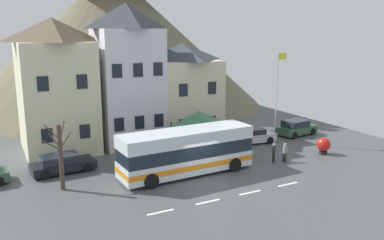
# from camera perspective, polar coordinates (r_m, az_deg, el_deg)

# --- Properties ---
(ground_plane) EXTENTS (40.00, 60.00, 0.07)m
(ground_plane) POSITION_cam_1_polar(r_m,az_deg,el_deg) (27.07, 2.16, -8.82)
(ground_plane) COLOR #4A4F50
(townhouse_00) EXTENTS (5.63, 6.71, 10.81)m
(townhouse_00) POSITION_cam_1_polar(r_m,az_deg,el_deg) (34.91, -18.62, 4.62)
(townhouse_00) COLOR beige
(townhouse_00) RESTS_ON ground_plane
(townhouse_01) EXTENTS (5.19, 5.11, 12.07)m
(townhouse_01) POSITION_cam_1_polar(r_m,az_deg,el_deg) (35.43, -8.99, 6.25)
(townhouse_01) COLOR silver
(townhouse_01) RESTS_ON ground_plane
(townhouse_02) EXTENTS (5.71, 6.09, 8.66)m
(townhouse_02) POSITION_cam_1_polar(r_m,az_deg,el_deg) (38.14, -1.31, 4.27)
(townhouse_02) COLOR beige
(townhouse_02) RESTS_ON ground_plane
(hilltop_castle) EXTENTS (39.25, 39.25, 24.16)m
(hilltop_castle) POSITION_cam_1_polar(r_m,az_deg,el_deg) (56.01, -11.03, 11.78)
(hilltop_castle) COLOR #66614B
(hilltop_castle) RESTS_ON ground_plane
(transit_bus) EXTENTS (9.64, 3.01, 3.16)m
(transit_bus) POSITION_cam_1_polar(r_m,az_deg,el_deg) (28.01, -0.77, -4.55)
(transit_bus) COLOR silver
(transit_bus) RESTS_ON ground_plane
(bus_shelter) EXTENTS (3.60, 3.60, 3.49)m
(bus_shelter) POSITION_cam_1_polar(r_m,az_deg,el_deg) (32.45, 0.91, 0.27)
(bus_shelter) COLOR #473D33
(bus_shelter) RESTS_ON ground_plane
(parked_car_00) EXTENTS (4.47, 2.26, 1.30)m
(parked_car_00) POSITION_cam_1_polar(r_m,az_deg,el_deg) (30.08, -17.83, -5.86)
(parked_car_00) COLOR black
(parked_car_00) RESTS_ON ground_plane
(parked_car_01) EXTENTS (4.17, 2.20, 1.33)m
(parked_car_01) POSITION_cam_1_polar(r_m,az_deg,el_deg) (36.31, 8.44, -2.22)
(parked_car_01) COLOR silver
(parked_car_01) RESTS_ON ground_plane
(parked_car_03) EXTENTS (4.05, 2.36, 1.46)m
(parked_car_03) POSITION_cam_1_polar(r_m,az_deg,el_deg) (39.91, 14.47, -1.06)
(parked_car_03) COLOR #2C5439
(parked_car_03) RESTS_ON ground_plane
(pedestrian_00) EXTENTS (0.30, 0.28, 1.50)m
(pedestrian_00) POSITION_cam_1_polar(r_m,az_deg,el_deg) (31.33, 11.45, -4.44)
(pedestrian_00) COLOR black
(pedestrian_00) RESTS_ON ground_plane
(pedestrian_01) EXTENTS (0.29, 0.35, 1.48)m
(pedestrian_01) POSITION_cam_1_polar(r_m,az_deg,el_deg) (31.62, 12.93, -4.41)
(pedestrian_01) COLOR #2D2D38
(pedestrian_01) RESTS_ON ground_plane
(public_bench) EXTENTS (1.67, 0.48, 0.87)m
(public_bench) POSITION_cam_1_polar(r_m,az_deg,el_deg) (34.25, -1.91, -3.30)
(public_bench) COLOR brown
(public_bench) RESTS_ON ground_plane
(flagpole) EXTENTS (0.95, 0.10, 8.00)m
(flagpole) POSITION_cam_1_polar(r_m,az_deg,el_deg) (35.79, 11.88, 3.86)
(flagpole) COLOR silver
(flagpole) RESTS_ON ground_plane
(harbour_buoy) EXTENTS (1.11, 1.11, 1.36)m
(harbour_buoy) POSITION_cam_1_polar(r_m,az_deg,el_deg) (34.39, 18.04, -3.38)
(harbour_buoy) COLOR black
(harbour_buoy) RESTS_ON ground_plane
(bare_tree_00) EXTENTS (1.77, 0.83, 4.29)m
(bare_tree_00) POSITION_cam_1_polar(r_m,az_deg,el_deg) (26.40, -18.06, -4.78)
(bare_tree_00) COLOR #47382D
(bare_tree_00) RESTS_ON ground_plane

